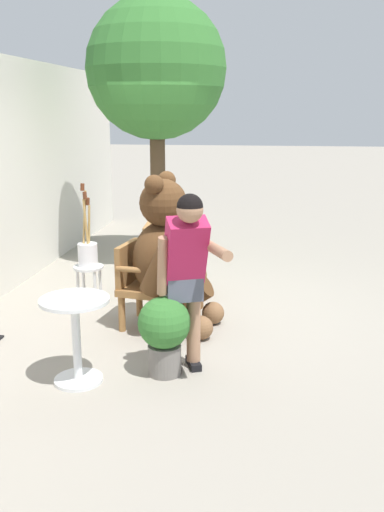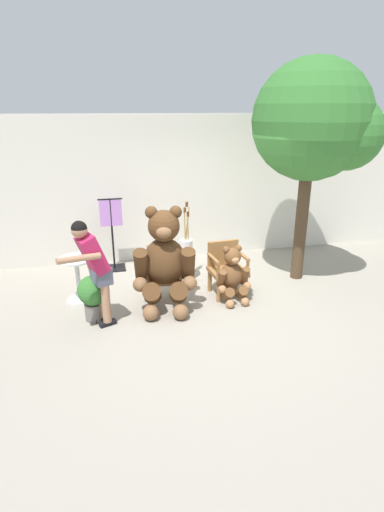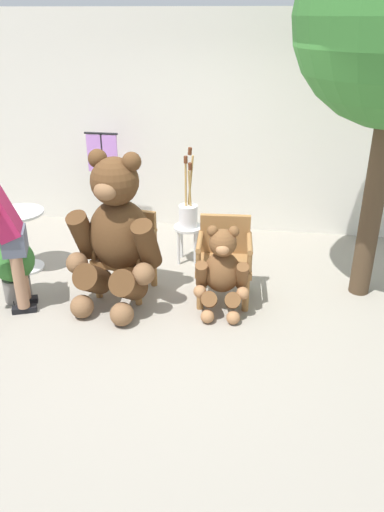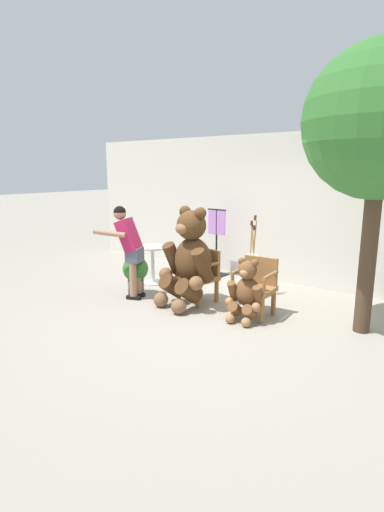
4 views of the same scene
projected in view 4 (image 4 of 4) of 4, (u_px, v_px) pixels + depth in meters
The scene contains 12 objects.
ground_plane at pixel (210, 315), 6.00m from camera, with size 60.00×60.00×0.00m, color gray.
back_wall at pixel (285, 209), 7.54m from camera, with size 10.00×0.16×2.80m, color silver.
wooden_chair_left at pixel (200, 274), 6.55m from camera, with size 0.64×0.60×0.86m.
wooden_chair_right at pixel (256, 285), 5.92m from camera, with size 0.60×0.56×0.86m.
teddy_bear_large at pixel (189, 258), 6.29m from camera, with size 0.97×0.96×1.58m.
teddy_bear_small at pixel (246, 291), 5.70m from camera, with size 0.55×0.53×0.91m.
person_visitor at pixel (129, 244), 6.63m from camera, with size 0.69×0.66×1.55m.
white_stool at pixel (251, 276), 6.83m from camera, with size 0.34×0.34×0.46m.
brush_bucket at pixel (252, 260), 6.77m from camera, with size 0.22×0.22×0.93m.
round_side_table at pixel (153, 260), 7.55m from camera, with size 0.56×0.56×0.72m.
potted_plant at pixel (136, 272), 6.90m from camera, with size 0.44×0.44×0.68m.
clothing_display_stand at pixel (216, 241), 8.08m from camera, with size 0.44×0.40×1.36m.
Camera 4 is at (3.31, -4.62, 2.15)m, focal length 28.00 mm.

